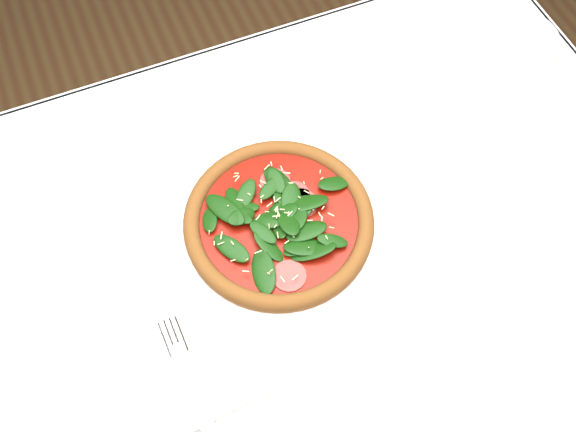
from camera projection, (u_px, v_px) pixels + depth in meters
name	position (u px, v px, depth m)	size (l,w,h in m)	color
ground	(284.00, 386.00, 1.55)	(6.00, 6.00, 0.00)	brown
dining_table	(282.00, 284.00, 0.98)	(1.21, 0.81, 0.75)	white
plate	(279.00, 226.00, 0.91)	(0.31, 0.31, 0.01)	silver
pizza	(279.00, 220.00, 0.89)	(0.29, 0.29, 0.03)	#985E24
napkin	(196.00, 395.00, 0.80)	(0.17, 0.08, 0.01)	white
fork	(186.00, 370.00, 0.80)	(0.03, 0.17, 0.00)	silver
saucer_far	(520.00, 39.00, 1.08)	(0.13, 0.13, 0.01)	silver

